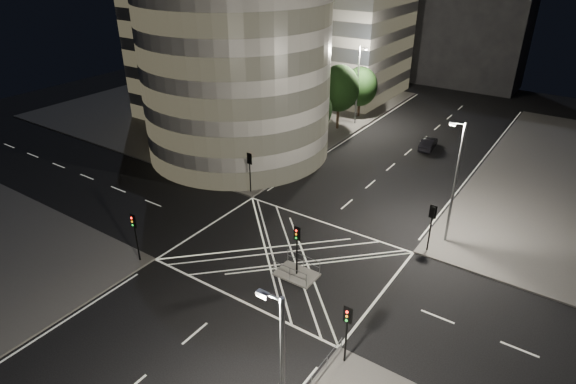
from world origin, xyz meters
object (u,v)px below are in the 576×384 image
Objects in this scene: sedan at (428,144)px; traffic_signal_fr at (432,220)px; street_lamp_right_far at (455,180)px; street_lamp_left_near at (276,122)px; street_lamp_left_far at (358,83)px; traffic_signal_fl at (250,165)px; traffic_signal_island at (297,242)px; traffic_signal_nl at (135,229)px; traffic_signal_nr at (347,324)px; central_island at (297,274)px.

traffic_signal_fr is at bearing 102.97° from sedan.
sedan is at bearing 113.57° from street_lamp_right_far.
street_lamp_left_far is (0.00, 18.00, 0.00)m from street_lamp_left_near.
traffic_signal_fl is 17.60m from traffic_signal_fr.
traffic_signal_island reaches higher than sedan.
traffic_signal_nl is at bearing -153.86° from traffic_signal_island.
street_lamp_left_near is 1.00× the size of street_lamp_right_far.
traffic_signal_nr is at bearing 95.39° from sedan.
street_lamp_left_near reaches higher than traffic_signal_fr.
central_island is at bearing 142.07° from traffic_signal_nr.
street_lamp_right_far reaches higher than traffic_signal_nl.
traffic_signal_island is at bearing -70.05° from street_lamp_left_far.
traffic_signal_nl is 0.40× the size of street_lamp_right_far.
street_lamp_left_near reaches higher than traffic_signal_nl.
traffic_signal_fr is at bearing 0.00° from traffic_signal_fl.
central_island is 0.74× the size of sedan.
street_lamp_left_near is (-11.44, 13.50, 5.47)m from central_island.
street_lamp_right_far is (0.64, 2.20, 2.63)m from traffic_signal_fr.
traffic_signal_fr is at bearing -15.92° from street_lamp_left_near.
traffic_signal_nr is 41.15m from street_lamp_left_far.
traffic_signal_fr is 0.99× the size of sedan.
central_island is 0.30× the size of street_lamp_left_far.
traffic_signal_fr is at bearing 37.69° from traffic_signal_nl.
traffic_signal_island is at bearing -49.73° from street_lamp_left_near.
street_lamp_right_far is (0.64, 15.80, 2.63)m from traffic_signal_nr.
street_lamp_left_far reaches higher than traffic_signal_fr.
traffic_signal_fl is 18.55m from street_lamp_right_far.
traffic_signal_island is 0.40× the size of street_lamp_left_far.
traffic_signal_fl is 1.00× the size of traffic_signal_island.
street_lamp_left_far is 12.30m from sedan.
traffic_signal_nl is at bearing 180.00° from traffic_signal_nr.
street_lamp_right_far is at bearing 40.91° from traffic_signal_nl.
central_island is at bearing -70.05° from street_lamp_left_far.
traffic_signal_nl is (-10.80, -5.30, 2.84)m from central_island.
central_island is 28.70m from sedan.
traffic_signal_island is (-6.80, -8.30, 0.00)m from traffic_signal_fr.
traffic_signal_nr and traffic_signal_island have the same top height.
traffic_signal_fl is 1.00× the size of traffic_signal_nr.
traffic_signal_fl is at bearing 142.46° from central_island.
traffic_signal_island is (-6.80, 5.30, 0.00)m from traffic_signal_nr.
traffic_signal_fl is at bearing 180.00° from traffic_signal_fr.
traffic_signal_fr is at bearing 90.00° from traffic_signal_nr.
traffic_signal_nl is 1.00× the size of traffic_signal_nr.
central_island is 0.30× the size of street_lamp_left_near.
traffic_signal_fl is at bearing -173.12° from street_lamp_right_far.
traffic_signal_nl is 0.99× the size of sedan.
traffic_signal_nr is 34.84m from sedan.
street_lamp_left_near is at bearing 164.08° from traffic_signal_fr.
street_lamp_left_near is 18.00m from street_lamp_left_far.
traffic_signal_nl reaches higher than sedan.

